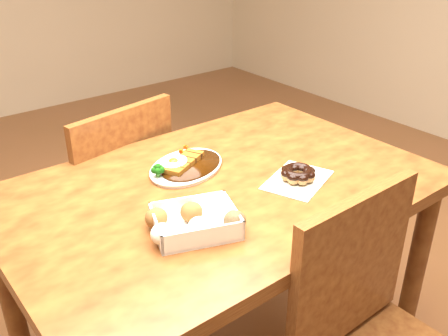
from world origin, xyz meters
TOP-DOWN VIEW (x-y plane):
  - table at (0.00, 0.00)m, footprint 1.20×0.80m
  - chair_far at (-0.10, 0.54)m, footprint 0.49×0.49m
  - katsu_curry_plate at (-0.03, 0.14)m, footprint 0.31×0.27m
  - donut_box at (-0.19, -0.14)m, footprint 0.24×0.21m
  - pon_de_ring at (0.18, -0.12)m, footprint 0.24×0.21m

SIDE VIEW (x-z plane):
  - chair_far at x=-0.10m, z-range 0.04..0.91m
  - table at x=0.00m, z-range 0.28..1.03m
  - katsu_curry_plate at x=-0.03m, z-range 0.74..0.79m
  - pon_de_ring at x=0.18m, z-range 0.75..0.79m
  - donut_box at x=-0.19m, z-range 0.75..0.81m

